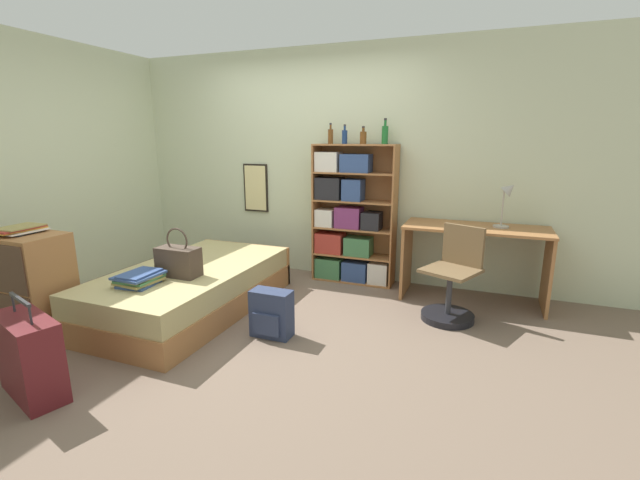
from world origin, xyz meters
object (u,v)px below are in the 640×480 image
book_stack_on_bed (139,278)px  desk (474,248)px  desk_chair (452,290)px  suitcase (30,357)px  dresser (29,284)px  magazine_pile_on_dresser (19,230)px  bottle_brown (345,136)px  bed (192,288)px  bottle_blue (385,134)px  backpack (271,314)px  desk_lamp (508,196)px  bottle_green (331,136)px  bottle_clear (363,137)px  bookcase (348,221)px  handbag (179,261)px

book_stack_on_bed → desk: desk is taller
book_stack_on_bed → desk_chair: (2.39, 1.24, -0.21)m
suitcase → dresser: 1.09m
magazine_pile_on_dresser → bottle_brown: (2.04, 2.23, 0.74)m
dresser → bottle_brown: bearing=48.5°
dresser → desk_chair: (3.25, 1.58, -0.15)m
bed → desk_chair: (2.32, 0.67, 0.06)m
bottle_blue → backpack: size_ratio=0.67×
dresser → magazine_pile_on_dresser: (-0.05, 0.02, 0.46)m
bottle_blue → desk_lamp: bottle_blue is taller
bottle_green → bottle_brown: size_ratio=1.09×
bed → dresser: 1.31m
bottle_clear → desk: 1.62m
bottle_clear → dresser: bearing=-134.2°
book_stack_on_bed → bookcase: bookcase is taller
bed → magazine_pile_on_dresser: bearing=-137.9°
dresser → desk: (3.40, 2.12, 0.12)m
bed → handbag: size_ratio=4.72×
suitcase → bottle_green: bottle_green is taller
bottle_clear → bottle_brown: bearing=-178.8°
bottle_green → desk_chair: size_ratio=0.26×
magazine_pile_on_dresser → bottle_blue: bottle_blue is taller
desk_chair → bottle_blue: bearing=138.7°
desk_chair → magazine_pile_on_dresser: bearing=-154.7°
bookcase → bottle_green: size_ratio=6.96×
handbag → bookcase: 1.93m
bottle_clear → desk: (1.20, -0.14, -1.07)m
dresser → handbag: bearing=32.9°
bottle_brown → bottle_clear: (0.21, 0.00, -0.01)m
bottle_clear → bed: bearing=-133.1°
book_stack_on_bed → suitcase: 0.99m
book_stack_on_bed → bookcase: size_ratio=0.23×
book_stack_on_bed → bottle_brown: bottle_brown is taller
handbag → desk: bearing=31.5°
desk_lamp → bookcase: bearing=176.7°
dresser → suitcase: bearing=-35.9°
backpack → bottle_brown: bearing=86.6°
desk → backpack: 2.12m
bottle_brown → bed: bearing=-128.2°
bottle_green → bottle_clear: size_ratio=1.20×
magazine_pile_on_dresser → desk_lamp: 4.28m
bottle_green → desk_chair: bearing=-26.8°
book_stack_on_bed → desk_lamp: (2.80, 1.84, 0.59)m
desk → desk_chair: size_ratio=1.62×
bed → dresser: (-0.93, -0.90, 0.22)m
desk_lamp → desk_chair: desk_lamp is taller
book_stack_on_bed → bottle_blue: (1.56, 1.97, 1.17)m
magazine_pile_on_dresser → bottle_clear: 3.25m
magazine_pile_on_dresser → desk: bearing=31.3°
desk_chair → bookcase: bearing=150.2°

